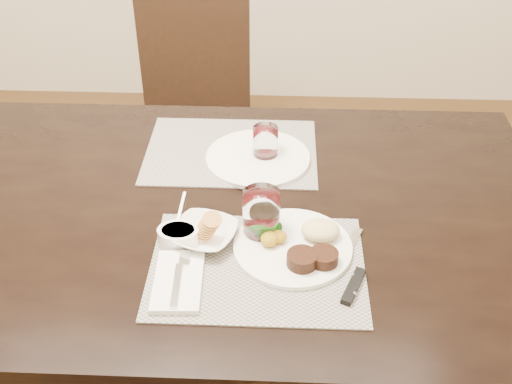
{
  "coord_description": "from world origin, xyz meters",
  "views": [
    {
      "loc": [
        0.33,
        -1.22,
        1.7
      ],
      "look_at": [
        0.28,
        -0.03,
        0.82
      ],
      "focal_mm": 45.0,
      "sensor_mm": 36.0,
      "label": 1
    }
  ],
  "objects_px": {
    "steak_knife": "(352,277)",
    "far_plate": "(258,158)",
    "cracker_bowl": "(204,234)",
    "dinner_plate": "(298,245)",
    "wine_glass_near": "(261,216)",
    "chair_far": "(194,108)"
  },
  "relations": [
    {
      "from": "chair_far",
      "to": "steak_knife",
      "type": "relative_size",
      "value": 3.62
    },
    {
      "from": "far_plate",
      "to": "cracker_bowl",
      "type": "bearing_deg",
      "value": -107.82
    },
    {
      "from": "chair_far",
      "to": "far_plate",
      "type": "distance_m",
      "value": 0.82
    },
    {
      "from": "far_plate",
      "to": "steak_knife",
      "type": "bearing_deg",
      "value": -64.01
    },
    {
      "from": "chair_far",
      "to": "dinner_plate",
      "type": "xyz_separation_m",
      "value": [
        0.38,
        -1.08,
        0.27
      ]
    },
    {
      "from": "cracker_bowl",
      "to": "wine_glass_near",
      "type": "distance_m",
      "value": 0.13
    },
    {
      "from": "dinner_plate",
      "to": "cracker_bowl",
      "type": "xyz_separation_m",
      "value": [
        -0.21,
        0.02,
        0.0
      ]
    },
    {
      "from": "dinner_plate",
      "to": "cracker_bowl",
      "type": "bearing_deg",
      "value": 157.14
    },
    {
      "from": "dinner_plate",
      "to": "far_plate",
      "type": "height_order",
      "value": "dinner_plate"
    },
    {
      "from": "chair_far",
      "to": "far_plate",
      "type": "bearing_deg",
      "value": -69.4
    },
    {
      "from": "steak_knife",
      "to": "far_plate",
      "type": "xyz_separation_m",
      "value": [
        -0.22,
        0.44,
        0.0
      ]
    },
    {
      "from": "wine_glass_near",
      "to": "far_plate",
      "type": "height_order",
      "value": "wine_glass_near"
    },
    {
      "from": "chair_far",
      "to": "wine_glass_near",
      "type": "distance_m",
      "value": 1.12
    },
    {
      "from": "wine_glass_near",
      "to": "chair_far",
      "type": "bearing_deg",
      "value": 105.85
    },
    {
      "from": "wine_glass_near",
      "to": "far_plate",
      "type": "bearing_deg",
      "value": 93.73
    },
    {
      "from": "cracker_bowl",
      "to": "wine_glass_near",
      "type": "height_order",
      "value": "wine_glass_near"
    },
    {
      "from": "steak_knife",
      "to": "chair_far",
      "type": "bearing_deg",
      "value": 134.97
    },
    {
      "from": "steak_knife",
      "to": "cracker_bowl",
      "type": "distance_m",
      "value": 0.34
    },
    {
      "from": "dinner_plate",
      "to": "wine_glass_near",
      "type": "distance_m",
      "value": 0.1
    },
    {
      "from": "dinner_plate",
      "to": "wine_glass_near",
      "type": "xyz_separation_m",
      "value": [
        -0.08,
        0.05,
        0.04
      ]
    },
    {
      "from": "cracker_bowl",
      "to": "chair_far",
      "type": "bearing_deg",
      "value": 98.93
    },
    {
      "from": "steak_knife",
      "to": "far_plate",
      "type": "height_order",
      "value": "same"
    }
  ]
}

